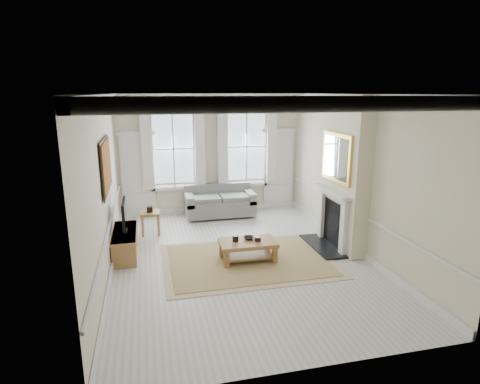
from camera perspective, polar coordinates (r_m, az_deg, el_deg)
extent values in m
plane|color=#B7B5AD|center=(8.61, -0.14, -9.45)|extent=(7.20, 7.20, 0.00)
plane|color=white|center=(7.90, -0.15, 13.81)|extent=(7.20, 7.20, 0.00)
plane|color=beige|center=(11.56, -4.23, 5.38)|extent=(5.20, 0.00, 5.20)
plane|color=beige|center=(7.92, -18.78, 0.66)|extent=(0.00, 7.20, 7.20)
plane|color=beige|center=(9.02, 16.16, 2.42)|extent=(0.00, 7.20, 7.20)
cube|color=silver|center=(11.48, -14.30, 2.13)|extent=(0.90, 0.08, 2.30)
cube|color=silver|center=(12.10, 5.49, 3.10)|extent=(0.90, 0.08, 2.30)
cube|color=#A4641C|center=(8.14, -18.51, 3.54)|extent=(0.05, 1.66, 1.06)
cube|color=beige|center=(9.11, 14.59, 2.63)|extent=(0.35, 1.70, 3.38)
cube|color=black|center=(9.39, 11.65, -7.53)|extent=(0.55, 1.50, 0.05)
cube|color=silver|center=(8.83, 14.50, -5.30)|extent=(0.10, 0.18, 1.15)
cube|color=silver|center=(9.76, 11.53, -3.27)|extent=(0.10, 0.18, 1.15)
cube|color=silver|center=(9.07, 12.90, 0.09)|extent=(0.20, 1.45, 0.06)
cube|color=black|center=(9.32, 13.18, -4.36)|extent=(0.02, 0.92, 1.00)
cube|color=gold|center=(8.95, 13.51, 4.77)|extent=(0.06, 1.26, 1.06)
cube|color=slate|center=(11.36, -2.89, -2.10)|extent=(1.92, 0.94, 0.44)
cube|color=slate|center=(11.61, -3.24, 0.18)|extent=(1.92, 0.20, 0.44)
cube|color=slate|center=(11.17, -7.26, -1.10)|extent=(0.20, 0.94, 0.30)
cube|color=slate|center=(11.47, 1.33, -0.59)|extent=(0.20, 0.94, 0.30)
cylinder|color=olive|center=(10.98, -6.87, -4.06)|extent=(0.06, 0.06, 0.08)
cylinder|color=olive|center=(11.92, 0.80, -2.50)|extent=(0.06, 0.06, 0.08)
cube|color=olive|center=(10.13, -12.69, -2.94)|extent=(0.48, 0.48, 0.06)
cube|color=olive|center=(10.04, -13.62, -4.84)|extent=(0.05, 0.05, 0.50)
cube|color=olive|center=(10.04, -11.55, -4.72)|extent=(0.05, 0.05, 0.50)
cube|color=olive|center=(10.38, -13.62, -4.20)|extent=(0.05, 0.05, 0.50)
cube|color=olive|center=(10.38, -11.62, -4.09)|extent=(0.05, 0.05, 0.50)
cube|color=olive|center=(8.51, 1.10, -9.67)|extent=(3.50, 2.60, 0.02)
cube|color=olive|center=(8.36, 1.12, -7.25)|extent=(1.18, 0.70, 0.08)
cube|color=olive|center=(8.13, -1.81, -9.56)|extent=(0.10, 0.10, 0.36)
cube|color=olive|center=(8.35, 4.78, -8.93)|extent=(0.10, 0.10, 0.36)
cube|color=olive|center=(8.56, -2.46, -8.31)|extent=(0.10, 0.10, 0.36)
cube|color=olive|center=(8.78, 3.80, -7.75)|extent=(0.10, 0.10, 0.36)
cylinder|color=black|center=(8.31, -0.65, -6.61)|extent=(0.13, 0.13, 0.13)
cylinder|color=black|center=(8.33, 2.55, -6.69)|extent=(0.13, 0.13, 0.09)
imported|color=black|center=(8.44, 1.28, -6.55)|extent=(0.27, 0.27, 0.06)
cube|color=olive|center=(9.05, -16.00, -7.00)|extent=(0.48, 1.50, 0.54)
cube|color=black|center=(8.95, -15.99, -5.30)|extent=(0.08, 0.30, 0.03)
cube|color=black|center=(8.84, -16.16, -2.91)|extent=(0.05, 0.90, 0.55)
cube|color=black|center=(8.83, -15.97, -2.90)|extent=(0.01, 0.83, 0.50)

